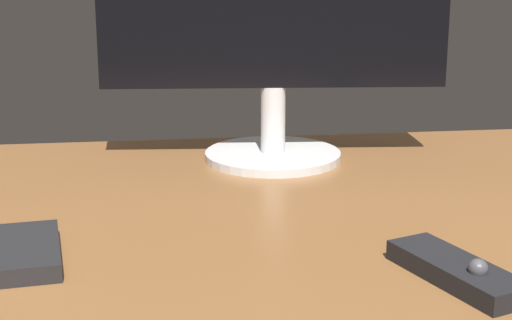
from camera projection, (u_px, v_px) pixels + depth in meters
desk at (257, 232)px, 97.59cm from camera, size 140.00×84.00×2.00cm
media_remote at (458, 271)px, 81.00cm from camera, size 10.39×16.56×3.30cm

